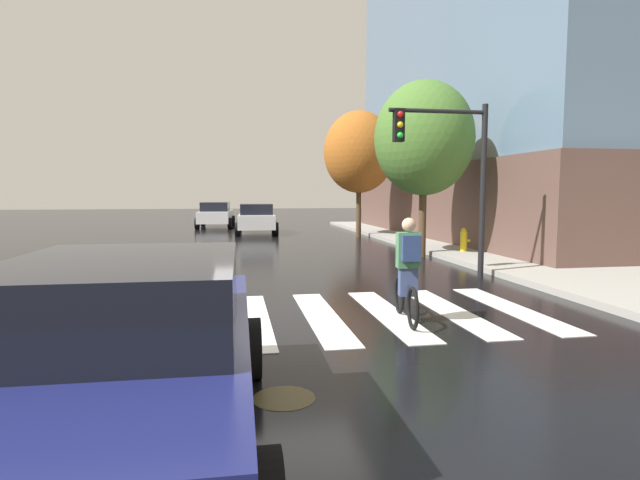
# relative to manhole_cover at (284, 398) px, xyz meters

# --- Properties ---
(ground_plane) EXTENTS (120.00, 120.00, 0.00)m
(ground_plane) POSITION_rel_manhole_cover_xyz_m (0.43, 3.28, -0.00)
(ground_plane) COLOR black
(crosswalk_stripes) EXTENTS (8.64, 3.68, 0.01)m
(crosswalk_stripes) POSITION_rel_manhole_cover_xyz_m (0.38, 3.28, 0.00)
(crosswalk_stripes) COLOR silver
(crosswalk_stripes) RESTS_ON ground
(manhole_cover) EXTENTS (0.64, 0.64, 0.01)m
(manhole_cover) POSITION_rel_manhole_cover_xyz_m (0.00, 0.00, 0.00)
(manhole_cover) COLOR #473D1E
(manhole_cover) RESTS_ON ground
(sedan_near) EXTENTS (2.21, 4.62, 1.59)m
(sedan_near) POSITION_rel_manhole_cover_xyz_m (-1.30, -0.87, 0.82)
(sedan_near) COLOR navy
(sedan_near) RESTS_ON ground
(sedan_mid) EXTENTS (2.24, 4.51, 1.53)m
(sedan_mid) POSITION_rel_manhole_cover_xyz_m (0.70, 20.95, 0.79)
(sedan_mid) COLOR silver
(sedan_mid) RESTS_ON ground
(sedan_far) EXTENTS (2.30, 4.53, 1.53)m
(sedan_far) POSITION_rel_manhole_cover_xyz_m (-1.52, 26.06, 0.79)
(sedan_far) COLOR silver
(sedan_far) RESTS_ON ground
(cyclist) EXTENTS (0.39, 1.70, 1.69)m
(cyclist) POSITION_rel_manhole_cover_xyz_m (2.24, 2.64, 0.84)
(cyclist) COLOR black
(cyclist) RESTS_ON ground
(traffic_light_near) EXTENTS (2.47, 0.28, 4.20)m
(traffic_light_near) POSITION_rel_manhole_cover_xyz_m (4.69, 6.53, 2.86)
(traffic_light_near) COLOR black
(traffic_light_near) RESTS_ON ground
(fire_hydrant) EXTENTS (0.33, 0.22, 0.78)m
(fire_hydrant) POSITION_rel_manhole_cover_xyz_m (7.04, 10.64, 0.53)
(fire_hydrant) COLOR gold
(fire_hydrant) RESTS_ON sidewalk
(street_tree_near) EXTENTS (3.18, 3.18, 5.65)m
(street_tree_near) POSITION_rel_manhole_cover_xyz_m (5.58, 10.63, 3.81)
(street_tree_near) COLOR #4C3823
(street_tree_near) RESTS_ON ground
(street_tree_mid) EXTENTS (3.31, 3.31, 5.88)m
(street_tree_mid) POSITION_rel_manhole_cover_xyz_m (5.35, 18.19, 3.97)
(street_tree_mid) COLOR #4C3823
(street_tree_mid) RESTS_ON ground
(corner_building) EXTENTS (17.63, 19.85, 14.50)m
(corner_building) POSITION_rel_manhole_cover_xyz_m (16.45, 16.55, 7.19)
(corner_building) COLOR brown
(corner_building) RESTS_ON ground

